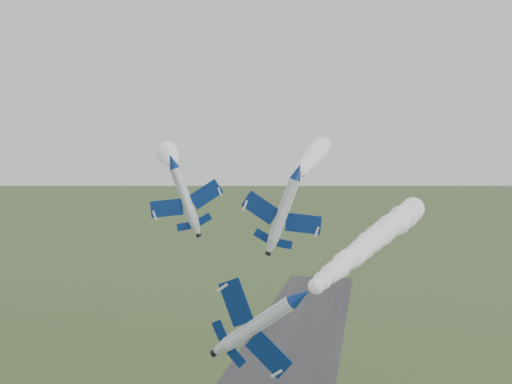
# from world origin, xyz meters

# --- Properties ---
(jet_lead) EXTENTS (6.80, 13.14, 8.85)m
(jet_lead) POSITION_xyz_m (11.95, -6.49, 32.47)
(jet_lead) COLOR silver
(smoke_trail_jet_lead) EXTENTS (16.47, 65.71, 4.77)m
(smoke_trail_jet_lead) POSITION_xyz_m (20.10, 29.02, 34.13)
(smoke_trail_jet_lead) COLOR white
(jet_pair_left) EXTENTS (10.74, 13.07, 4.43)m
(jet_pair_left) POSITION_xyz_m (-10.86, 20.17, 45.75)
(jet_pair_left) COLOR silver
(smoke_trail_jet_pair_left) EXTENTS (23.63, 52.58, 4.76)m
(smoke_trail_jet_pair_left) POSITION_xyz_m (-22.05, 48.85, 46.92)
(smoke_trail_jet_pair_left) COLOR white
(jet_pair_right) EXTENTS (11.04, 13.99, 4.65)m
(jet_pair_right) POSITION_xyz_m (8.50, 18.24, 44.32)
(jet_pair_right) COLOR silver
(smoke_trail_jet_pair_right) EXTENTS (9.08, 66.36, 5.03)m
(smoke_trail_jet_pair_right) POSITION_xyz_m (6.87, 54.99, 46.64)
(smoke_trail_jet_pair_right) COLOR white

